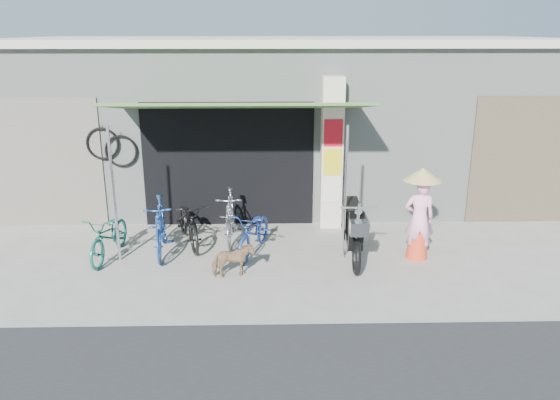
{
  "coord_description": "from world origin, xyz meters",
  "views": [
    {
      "loc": [
        -0.41,
        -8.07,
        3.85
      ],
      "look_at": [
        -0.2,
        1.0,
        1.0
      ],
      "focal_mm": 35.0,
      "sensor_mm": 36.0,
      "label": 1
    }
  ],
  "objects_px": {
    "bike_navy": "(254,232)",
    "moped": "(352,228)",
    "bike_teal": "(109,236)",
    "bike_silver": "(230,216)",
    "bike_blue": "(160,227)",
    "street_dog": "(233,261)",
    "nun": "(420,214)",
    "bike_black": "(189,222)"
  },
  "relations": [
    {
      "from": "bike_silver",
      "to": "nun",
      "type": "distance_m",
      "value": 3.45
    },
    {
      "from": "street_dog",
      "to": "bike_navy",
      "type": "bearing_deg",
      "value": -34.47
    },
    {
      "from": "bike_black",
      "to": "bike_navy",
      "type": "relative_size",
      "value": 1.05
    },
    {
      "from": "bike_blue",
      "to": "nun",
      "type": "relative_size",
      "value": 1.02
    },
    {
      "from": "bike_blue",
      "to": "bike_navy",
      "type": "relative_size",
      "value": 1.07
    },
    {
      "from": "bike_teal",
      "to": "bike_silver",
      "type": "xyz_separation_m",
      "value": [
        2.06,
        0.74,
        0.09
      ]
    },
    {
      "from": "bike_blue",
      "to": "bike_black",
      "type": "height_order",
      "value": "bike_blue"
    },
    {
      "from": "bike_blue",
      "to": "bike_navy",
      "type": "height_order",
      "value": "bike_blue"
    },
    {
      "from": "street_dog",
      "to": "nun",
      "type": "bearing_deg",
      "value": -93.01
    },
    {
      "from": "bike_blue",
      "to": "nun",
      "type": "xyz_separation_m",
      "value": [
        4.53,
        -0.31,
        0.31
      ]
    },
    {
      "from": "bike_black",
      "to": "moped",
      "type": "distance_m",
      "value": 3.02
    },
    {
      "from": "bike_navy",
      "to": "moped",
      "type": "distance_m",
      "value": 1.73
    },
    {
      "from": "bike_teal",
      "to": "bike_navy",
      "type": "distance_m",
      "value": 2.53
    },
    {
      "from": "bike_teal",
      "to": "bike_navy",
      "type": "relative_size",
      "value": 1.0
    },
    {
      "from": "nun",
      "to": "moped",
      "type": "bearing_deg",
      "value": -4.89
    },
    {
      "from": "bike_teal",
      "to": "street_dog",
      "type": "bearing_deg",
      "value": -14.38
    },
    {
      "from": "bike_teal",
      "to": "bike_blue",
      "type": "distance_m",
      "value": 0.88
    },
    {
      "from": "bike_teal",
      "to": "bike_black",
      "type": "xyz_separation_m",
      "value": [
        1.3,
        0.6,
        0.02
      ]
    },
    {
      "from": "street_dog",
      "to": "nun",
      "type": "height_order",
      "value": "nun"
    },
    {
      "from": "moped",
      "to": "bike_blue",
      "type": "bearing_deg",
      "value": 179.45
    },
    {
      "from": "bike_silver",
      "to": "nun",
      "type": "relative_size",
      "value": 1.01
    },
    {
      "from": "bike_black",
      "to": "street_dog",
      "type": "bearing_deg",
      "value": -77.31
    },
    {
      "from": "street_dog",
      "to": "nun",
      "type": "xyz_separation_m",
      "value": [
        3.18,
        0.72,
        0.53
      ]
    },
    {
      "from": "bike_blue",
      "to": "street_dog",
      "type": "bearing_deg",
      "value": -44.78
    },
    {
      "from": "bike_navy",
      "to": "moped",
      "type": "relative_size",
      "value": 0.76
    },
    {
      "from": "bike_teal",
      "to": "moped",
      "type": "distance_m",
      "value": 4.25
    },
    {
      "from": "bike_blue",
      "to": "moped",
      "type": "relative_size",
      "value": 0.81
    },
    {
      "from": "bike_silver",
      "to": "street_dog",
      "type": "xyz_separation_m",
      "value": [
        0.14,
        -1.59,
        -0.21
      ]
    },
    {
      "from": "moped",
      "to": "bike_teal",
      "type": "bearing_deg",
      "value": -177.36
    },
    {
      "from": "bike_blue",
      "to": "bike_black",
      "type": "distance_m",
      "value": 0.61
    },
    {
      "from": "bike_blue",
      "to": "nun",
      "type": "height_order",
      "value": "nun"
    },
    {
      "from": "bike_blue",
      "to": "moped",
      "type": "distance_m",
      "value": 3.4
    },
    {
      "from": "bike_navy",
      "to": "street_dog",
      "type": "xyz_separation_m",
      "value": [
        -0.33,
        -0.98,
        -0.12
      ]
    },
    {
      "from": "bike_silver",
      "to": "moped",
      "type": "relative_size",
      "value": 0.81
    },
    {
      "from": "street_dog",
      "to": "moped",
      "type": "bearing_deg",
      "value": -83.79
    },
    {
      "from": "bike_silver",
      "to": "nun",
      "type": "xyz_separation_m",
      "value": [
        3.32,
        -0.87,
        0.32
      ]
    },
    {
      "from": "bike_teal",
      "to": "bike_silver",
      "type": "relative_size",
      "value": 0.94
    },
    {
      "from": "bike_navy",
      "to": "bike_silver",
      "type": "bearing_deg",
      "value": 144.77
    },
    {
      "from": "bike_black",
      "to": "moped",
      "type": "bearing_deg",
      "value": -30.97
    },
    {
      "from": "bike_navy",
      "to": "bike_black",
      "type": "bearing_deg",
      "value": 176.33
    },
    {
      "from": "bike_navy",
      "to": "bike_blue",
      "type": "bearing_deg",
      "value": -164.66
    },
    {
      "from": "bike_teal",
      "to": "moped",
      "type": "xyz_separation_m",
      "value": [
        4.25,
        -0.02,
        0.12
      ]
    }
  ]
}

